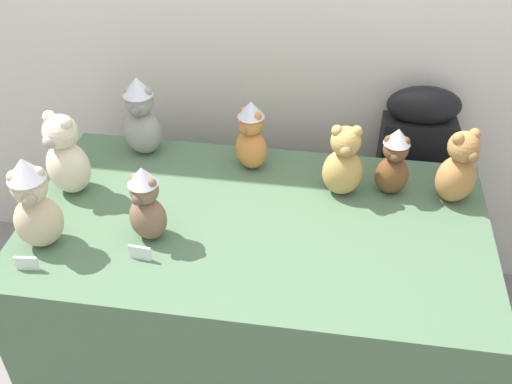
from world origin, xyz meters
The scene contains 12 objects.
display_table centered at (0.00, 0.25, 0.37)m, with size 1.53×0.86×0.73m, color #4C6B4C.
instrument_case centered at (0.55, 0.81, 0.49)m, with size 0.29×0.14×0.98m.
teddy_bear_mocha centered at (-0.32, 0.12, 0.86)m, with size 0.15×0.13×0.27m.
teddy_bear_sand centered at (-0.64, 0.04, 0.89)m, with size 0.19×0.17×0.32m.
teddy_bear_ash centered at (-0.48, 0.59, 0.89)m, with size 0.14×0.13×0.31m.
teddy_bear_chestnut centered at (0.44, 0.48, 0.86)m, with size 0.12×0.10×0.26m.
teddy_bear_ginger centered at (-0.06, 0.55, 0.87)m, with size 0.16×0.16×0.27m.
teddy_bear_honey centered at (0.27, 0.45, 0.86)m, with size 0.15×0.13×0.27m.
teddy_bear_cream centered at (-0.66, 0.32, 0.88)m, with size 0.19×0.18×0.31m.
teddy_bear_caramel centered at (0.65, 0.46, 0.86)m, with size 0.18×0.17×0.28m.
name_card_front_left centered at (-0.64, -0.07, 0.76)m, with size 0.07×0.01×0.05m, color white.
name_card_front_middle centered at (-0.32, 0.02, 0.76)m, with size 0.07×0.01×0.05m, color white.
Camera 1 is at (0.23, -1.24, 2.03)m, focal length 42.23 mm.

